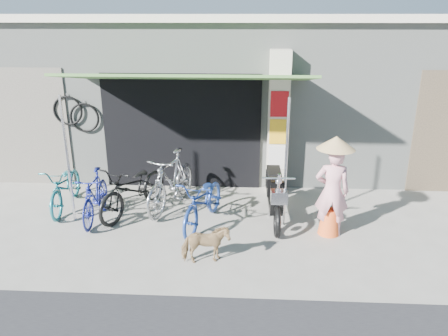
# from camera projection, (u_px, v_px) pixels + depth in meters

# --- Properties ---
(ground) EXTENTS (80.00, 80.00, 0.00)m
(ground) POSITION_uv_depth(u_px,v_px,m) (233.00, 244.00, 7.35)
(ground) COLOR gray
(ground) RESTS_ON ground
(bicycle_shop) EXTENTS (12.30, 5.30, 3.66)m
(bicycle_shop) POSITION_uv_depth(u_px,v_px,m) (240.00, 87.00, 11.54)
(bicycle_shop) COLOR gray
(bicycle_shop) RESTS_ON ground
(shop_pillar) EXTENTS (0.42, 0.44, 3.00)m
(shop_pillar) POSITION_uv_depth(u_px,v_px,m) (278.00, 124.00, 9.12)
(shop_pillar) COLOR beige
(shop_pillar) RESTS_ON ground
(awning) EXTENTS (4.60, 1.88, 2.72)m
(awning) POSITION_uv_depth(u_px,v_px,m) (188.00, 79.00, 8.10)
(awning) COLOR #417032
(awning) RESTS_ON ground
(neighbour_left) EXTENTS (2.60, 0.06, 2.60)m
(neighbour_left) POSITION_uv_depth(u_px,v_px,m) (11.00, 127.00, 9.62)
(neighbour_left) COLOR #6B665B
(neighbour_left) RESTS_ON ground
(bike_teal) EXTENTS (0.76, 1.79, 0.91)m
(bike_teal) POSITION_uv_depth(u_px,v_px,m) (66.00, 186.00, 8.58)
(bike_teal) COLOR #196A72
(bike_teal) RESTS_ON ground
(bike_blue) EXTENTS (0.52, 1.58, 0.94)m
(bike_blue) POSITION_uv_depth(u_px,v_px,m) (95.00, 196.00, 8.09)
(bike_blue) COLOR navy
(bike_blue) RESTS_ON ground
(bike_black) EXTENTS (1.40, 2.03, 1.01)m
(bike_black) POSITION_uv_depth(u_px,v_px,m) (134.00, 189.00, 8.35)
(bike_black) COLOR black
(bike_black) RESTS_ON ground
(bike_silver) EXTENTS (1.10, 1.98, 1.14)m
(bike_silver) POSITION_uv_depth(u_px,v_px,m) (171.00, 181.00, 8.55)
(bike_silver) COLOR #A5A6A9
(bike_silver) RESTS_ON ground
(bike_navy) EXTENTS (1.07, 1.89, 0.94)m
(bike_navy) POSITION_uv_depth(u_px,v_px,m) (204.00, 201.00, 7.86)
(bike_navy) COLOR navy
(bike_navy) RESTS_ON ground
(street_dog) EXTENTS (0.79, 0.49, 0.62)m
(street_dog) POSITION_uv_depth(u_px,v_px,m) (205.00, 245.00, 6.70)
(street_dog) COLOR tan
(street_dog) RESTS_ON ground
(moped) EXTENTS (0.55, 1.93, 1.09)m
(moped) POSITION_uv_depth(u_px,v_px,m) (275.00, 194.00, 8.12)
(moped) COLOR black
(moped) RESTS_ON ground
(nun) EXTENTS (0.64, 0.64, 1.78)m
(nun) POSITION_uv_depth(u_px,v_px,m) (332.00, 187.00, 7.41)
(nun) COLOR pink
(nun) RESTS_ON ground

